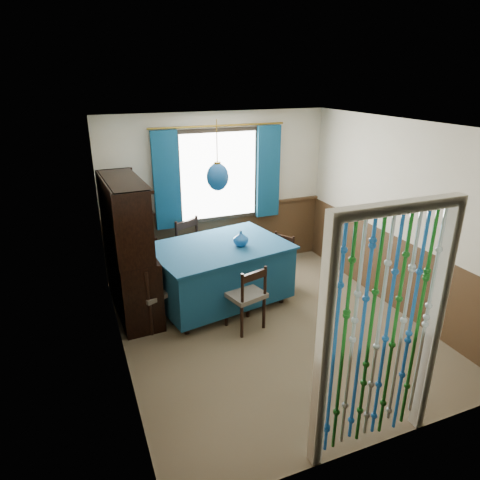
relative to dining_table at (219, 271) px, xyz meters
name	(u,v)px	position (x,y,z in m)	size (l,w,h in m)	color
floor	(271,327)	(0.39, -0.85, -0.49)	(4.00, 4.00, 0.00)	brown
ceiling	(277,125)	(0.39, -0.85, 2.01)	(4.00, 4.00, 0.00)	silver
wall_back	(218,194)	(0.39, 1.15, 0.76)	(3.60, 3.60, 0.00)	beige
wall_front	(390,321)	(0.39, -2.85, 0.76)	(3.60, 3.60, 0.00)	beige
wall_left	(115,259)	(-1.41, -0.85, 0.76)	(4.00, 4.00, 0.00)	beige
wall_right	(397,217)	(2.19, -0.85, 0.76)	(4.00, 4.00, 0.00)	beige
wainscot_back	(219,239)	(0.39, 1.14, 0.01)	(3.60, 3.60, 0.00)	#402A18
wainscot_front	(377,398)	(0.39, -2.83, 0.01)	(3.60, 3.60, 0.00)	#402A18
wainscot_left	(124,322)	(-1.40, -0.85, 0.01)	(4.00, 4.00, 0.00)	#402A18
wainscot_right	(389,269)	(2.17, -0.85, 0.01)	(4.00, 4.00, 0.00)	#402A18
window	(218,176)	(0.39, 1.10, 1.06)	(1.32, 0.12, 1.42)	black
doorway	(381,339)	(0.39, -2.79, 0.56)	(1.16, 0.12, 2.18)	silver
dining_table	(219,271)	(0.00, 0.00, 0.00)	(1.98, 1.53, 0.86)	navy
chair_near	(246,295)	(0.10, -0.74, -0.03)	(0.52, 0.50, 0.86)	black
chair_far	(195,249)	(-0.11, 0.81, 0.02)	(0.62, 0.61, 0.96)	black
chair_left	(150,293)	(-0.99, -0.24, -0.03)	(0.55, 0.56, 0.86)	black
chair_right	(279,260)	(0.98, 0.15, -0.06)	(0.52, 0.53, 0.80)	black
sideboard	(131,268)	(-1.15, 0.24, 0.13)	(0.55, 1.41, 1.81)	black
pendant_lamp	(218,177)	(0.00, 0.00, 1.31)	(0.28, 0.28, 0.88)	olive
vase_table	(241,239)	(0.27, -0.11, 0.47)	(0.19, 0.19, 0.19)	navy
bowl_shelf	(133,226)	(-1.09, 0.04, 0.77)	(0.20, 0.20, 0.05)	beige
vase_sideboard	(129,234)	(-1.09, 0.52, 0.51)	(0.19, 0.19, 0.19)	beige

